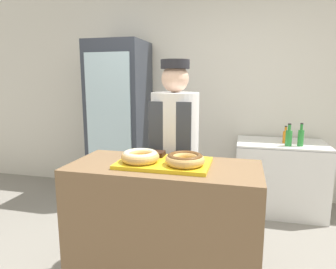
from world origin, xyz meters
name	(u,v)px	position (x,y,z in m)	size (l,w,h in m)	color
wall_back	(206,92)	(0.00, 2.13, 1.35)	(8.00, 0.06, 2.70)	silver
display_counter	(164,234)	(0.00, 0.00, 0.48)	(1.22, 0.56, 0.97)	brown
serving_tray	(164,163)	(0.00, 0.00, 0.98)	(0.58, 0.37, 0.02)	yellow
donut_light_glaze	(140,156)	(-0.14, -0.05, 1.03)	(0.24, 0.24, 0.07)	tan
donut_chocolate_glaze	(185,159)	(0.14, -0.05, 1.03)	(0.24, 0.24, 0.07)	tan
brownie_back_left	(157,154)	(-0.08, 0.11, 1.01)	(0.10, 0.10, 0.03)	black
brownie_back_right	(180,155)	(0.08, 0.11, 1.01)	(0.10, 0.10, 0.03)	black
baker_person	(175,158)	(-0.06, 0.55, 0.87)	(0.39, 0.39, 1.66)	#4C4C51
beverage_fridge	(120,121)	(-1.05, 1.74, 0.99)	(0.67, 0.68, 1.97)	#333842
chest_freezer	(279,176)	(0.91, 1.74, 0.41)	(0.97, 0.65, 0.81)	white
bottle_green	(301,137)	(1.08, 1.59, 0.90)	(0.06, 0.06, 0.25)	#2D8C38
bottle_green_b	(289,137)	(0.96, 1.56, 0.90)	(0.07, 0.07, 0.24)	#2D8C38
bottle_orange	(285,136)	(0.94, 1.71, 0.88)	(0.06, 0.06, 0.19)	orange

